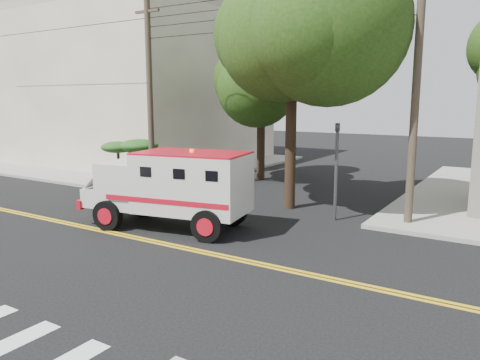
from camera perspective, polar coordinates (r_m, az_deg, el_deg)
The scene contains 12 objects.
ground at distance 15.10m, azimuth -10.28°, elevation -7.46°, with size 100.00×100.00×0.00m, color black.
sidewalk_nw at distance 33.80m, azimuth -11.86°, elevation 2.15°, with size 17.00×17.00×0.15m, color gray.
building_left at distance 36.00m, azimuth -12.80°, elevation 10.67°, with size 16.00×14.00×10.00m, color #B3A593.
utility_pole_left at distance 22.64m, azimuth -10.93°, elevation 9.77°, with size 0.28×0.28×9.00m, color #382D23.
utility_pole_right at distance 17.16m, azimuth 20.61°, elevation 9.39°, with size 0.28×0.28×9.00m, color #382D23.
tree_main at distance 18.76m, azimuth 7.31°, elevation 18.18°, with size 6.08×5.70×9.85m.
tree_left at distance 25.66m, azimuth 3.02°, elevation 12.66°, with size 4.48×4.20×7.70m.
traffic_signal at distance 17.41m, azimuth 11.68°, elevation 2.29°, with size 0.15×0.18×3.60m.
accessibility_sign at distance 23.38m, azimuth -11.47°, elevation 2.04°, with size 0.45×0.10×2.02m.
palm_planter at distance 24.52m, azimuth -12.87°, elevation 3.00°, with size 3.52×2.63×2.36m.
armored_truck at distance 16.28m, azimuth -8.23°, elevation -0.58°, with size 6.21×3.26×2.70m.
pedestrian_a at distance 19.39m, azimuth 27.12°, elevation -1.62°, with size 0.59×0.39×1.63m, color gray.
Camera 1 is at (9.80, -10.60, 4.43)m, focal length 35.00 mm.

